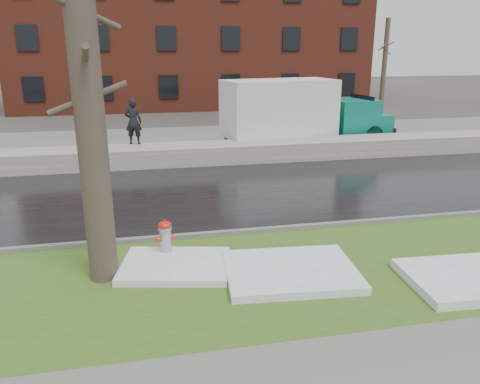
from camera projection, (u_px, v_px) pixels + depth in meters
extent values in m
plane|color=#47423D|center=(247.00, 252.00, 10.59)|extent=(120.00, 120.00, 0.00)
cube|color=#304F1A|center=(260.00, 276.00, 9.42)|extent=(60.00, 4.50, 0.04)
cube|color=black|center=(216.00, 193.00, 14.79)|extent=(60.00, 7.00, 0.03)
cube|color=slate|center=(188.00, 142.00, 22.74)|extent=(60.00, 9.00, 0.03)
cube|color=slate|center=(238.00, 233.00, 11.51)|extent=(60.00, 0.15, 0.14)
cube|color=#A8A29A|center=(199.00, 154.00, 18.61)|extent=(60.00, 1.60, 0.75)
cube|color=maroon|center=(190.00, 40.00, 37.54)|extent=(26.00, 12.00, 10.00)
cylinder|color=brown|center=(83.00, 65.00, 32.75)|extent=(0.36, 0.36, 6.50)
cylinder|color=brown|center=(81.00, 51.00, 32.47)|extent=(0.84, 1.62, 0.73)
cylinder|color=brown|center=(80.00, 37.00, 32.21)|extent=(1.08, 1.26, 0.66)
cylinder|color=brown|center=(82.00, 60.00, 32.65)|extent=(1.40, 0.61, 0.63)
cylinder|color=brown|center=(384.00, 63.00, 35.19)|extent=(0.36, 0.36, 6.50)
cylinder|color=brown|center=(386.00, 50.00, 34.91)|extent=(0.84, 1.62, 0.73)
cylinder|color=brown|center=(387.00, 38.00, 34.64)|extent=(1.08, 1.26, 0.66)
cylinder|color=brown|center=(385.00, 59.00, 35.09)|extent=(1.40, 0.61, 0.63)
cylinder|color=#A1A3A9|center=(166.00, 241.00, 10.12)|extent=(0.30, 0.30, 0.75)
ellipsoid|color=red|center=(165.00, 225.00, 10.01)|extent=(0.35, 0.35, 0.17)
cylinder|color=red|center=(165.00, 221.00, 9.98)|extent=(0.07, 0.07, 0.05)
cylinder|color=red|center=(159.00, 239.00, 10.03)|extent=(0.13, 0.14, 0.12)
cylinder|color=red|center=(172.00, 237.00, 10.17)|extent=(0.13, 0.14, 0.12)
cylinder|color=#A1A3A9|center=(163.00, 236.00, 10.23)|extent=(0.17, 0.14, 0.15)
cylinder|color=brown|center=(88.00, 104.00, 8.34)|extent=(0.68, 0.68, 6.86)
cylinder|color=brown|center=(85.00, 64.00, 8.13)|extent=(0.37, 1.70, 0.71)
cylinder|color=brown|center=(79.00, 10.00, 7.87)|extent=(1.33, 0.94, 0.65)
cylinder|color=brown|center=(88.00, 98.00, 8.31)|extent=(1.43, 0.21, 0.61)
cube|color=black|center=(301.00, 135.00, 21.33)|extent=(7.21, 2.09, 0.20)
cube|color=silver|center=(279.00, 108.00, 20.54)|extent=(5.14, 3.02, 2.42)
cube|color=#0D7563|center=(350.00, 116.00, 22.00)|extent=(2.39, 2.46, 1.52)
cube|color=#0D7563|center=(372.00, 122.00, 22.56)|extent=(1.39, 2.12, 0.81)
cube|color=black|center=(362.00, 104.00, 22.06)|extent=(0.37, 1.78, 0.81)
cube|color=black|center=(216.00, 148.00, 19.98)|extent=(1.69, 1.32, 0.60)
cylinder|color=black|center=(372.00, 136.00, 21.65)|extent=(1.02, 0.43, 0.98)
cylinder|color=black|center=(349.00, 130.00, 23.32)|extent=(1.02, 0.43, 0.98)
cylinder|color=black|center=(293.00, 142.00, 20.21)|extent=(1.02, 0.43, 0.98)
cylinder|color=black|center=(275.00, 135.00, 21.88)|extent=(1.02, 0.43, 0.98)
cylinder|color=black|center=(263.00, 145.00, 19.71)|extent=(1.02, 0.43, 0.98)
cylinder|color=black|center=(246.00, 137.00, 21.38)|extent=(1.02, 0.43, 0.98)
imported|color=black|center=(133.00, 122.00, 18.31)|extent=(0.73, 0.57, 1.79)
cube|color=white|center=(291.00, 271.00, 9.41)|extent=(2.76, 2.21, 0.16)
cube|color=white|center=(176.00, 266.00, 9.68)|extent=(2.49, 2.03, 0.14)
cube|color=white|center=(479.00, 278.00, 9.12)|extent=(2.90, 1.96, 0.18)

